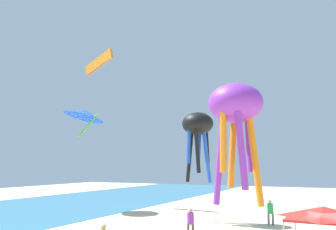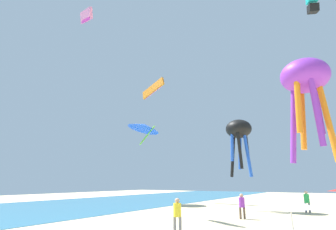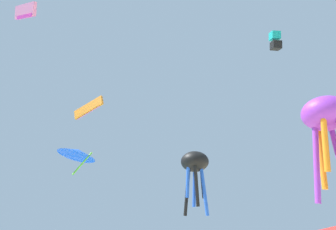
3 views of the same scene
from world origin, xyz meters
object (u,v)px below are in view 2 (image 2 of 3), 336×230
(kite_box_teal, at_px, (312,4))
(kite_parafoil_pink, at_px, (86,16))
(beach_umbrella, at_px, (289,203))
(person_kite_handler, at_px, (177,212))
(kite_delta_blue, at_px, (144,127))
(person_by_tent, at_px, (307,200))
(person_beachcomber, at_px, (242,204))
(kite_octopus_purple, at_px, (305,81))
(kite_parafoil_orange, at_px, (153,89))
(kite_octopus_black, at_px, (239,132))

(kite_box_teal, xyz_separation_m, kite_parafoil_pink, (-7.52, 20.79, 1.65))
(kite_box_teal, bearing_deg, beach_umbrella, -118.52)
(person_kite_handler, relative_size, kite_delta_blue, 0.30)
(person_kite_handler, distance_m, person_by_tent, 15.30)
(person_beachcomber, bearing_deg, beach_umbrella, 71.99)
(person_beachcomber, distance_m, kite_parafoil_pink, 24.02)
(person_by_tent, bearing_deg, kite_octopus_purple, -116.29)
(kite_octopus_purple, bearing_deg, beach_umbrella, 67.72)
(kite_parafoil_orange, bearing_deg, kite_box_teal, 171.01)
(person_beachcomber, bearing_deg, kite_octopus_black, -119.15)
(kite_octopus_purple, xyz_separation_m, kite_parafoil_pink, (7.21, 20.51, 13.58))
(beach_umbrella, bearing_deg, person_by_tent, 3.79)
(person_kite_handler, distance_m, kite_delta_blue, 22.62)
(person_by_tent, relative_size, kite_octopus_black, 0.33)
(kite_parafoil_orange, distance_m, kite_parafoil_pink, 16.24)
(person_kite_handler, xyz_separation_m, kite_octopus_purple, (-3.36, -7.32, 5.21))
(person_by_tent, xyz_separation_m, kite_box_teal, (-3.06, -2.54, 17.09))
(person_kite_handler, relative_size, kite_octopus_black, 0.32)
(person_beachcomber, height_order, kite_box_teal, kite_box_teal)
(kite_delta_blue, bearing_deg, kite_octopus_purple, 176.73)
(kite_delta_blue, height_order, kite_octopus_black, kite_delta_blue)
(beach_umbrella, xyz_separation_m, person_by_tent, (16.24, 1.08, -0.76))
(kite_octopus_purple, bearing_deg, person_kite_handler, 95.77)
(beach_umbrella, bearing_deg, kite_parafoil_orange, 45.05)
(kite_delta_blue, bearing_deg, kite_parafoil_pink, 131.89)
(kite_delta_blue, relative_size, kite_box_teal, 3.26)
(person_by_tent, bearing_deg, kite_parafoil_pink, 176.59)
(person_kite_handler, distance_m, kite_octopus_purple, 9.59)
(beach_umbrella, relative_size, kite_octopus_purple, 0.58)
(kite_delta_blue, xyz_separation_m, kite_octopus_purple, (-18.88, -21.23, -3.59))
(person_by_tent, relative_size, kite_parafoil_orange, 0.41)
(kite_box_teal, distance_m, kite_parafoil_pink, 22.17)
(person_beachcomber, xyz_separation_m, kite_parafoil_orange, (12.17, 16.66, 15.59))
(kite_delta_blue, relative_size, kite_parafoil_pink, 1.63)
(kite_delta_blue, relative_size, kite_octopus_black, 1.04)
(kite_delta_blue, height_order, kite_octopus_purple, kite_delta_blue)
(person_beachcomber, distance_m, kite_box_teal, 18.66)
(beach_umbrella, xyz_separation_m, kite_octopus_black, (15.38, 6.59, 5.76))
(kite_box_teal, bearing_deg, kite_parafoil_orange, 138.03)
(person_by_tent, distance_m, kite_parafoil_pink, 28.21)
(kite_delta_blue, xyz_separation_m, kite_octopus_black, (-1.94, -13.45, -2.22))
(person_by_tent, distance_m, kite_box_teal, 17.55)
(person_beachcomber, bearing_deg, kite_parafoil_orange, -81.56)
(person_kite_handler, xyz_separation_m, kite_parafoil_pink, (3.85, 13.19, 18.79))
(person_kite_handler, distance_m, kite_parafoil_pink, 23.28)
(beach_umbrella, xyz_separation_m, kite_delta_blue, (17.32, 20.04, 7.98))
(kite_parafoil_orange, height_order, kite_box_teal, kite_box_teal)
(person_by_tent, relative_size, kite_box_teal, 1.04)
(person_beachcomber, distance_m, kite_parafoil_orange, 25.86)
(beach_umbrella, bearing_deg, kite_octopus_black, 23.19)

